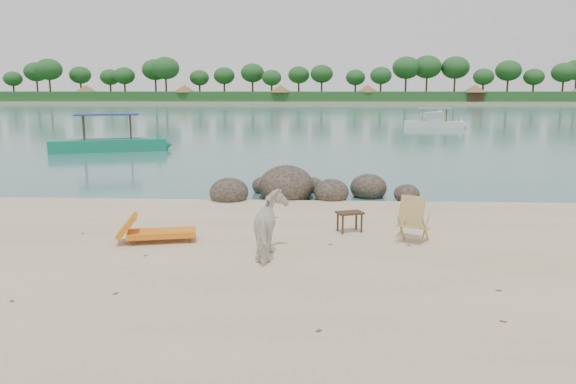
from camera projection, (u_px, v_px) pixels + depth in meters
name	position (u px, v px, depth m)	size (l,w,h in m)	color
water	(311.00, 110.00, 99.43)	(400.00, 400.00, 0.00)	#336466
far_shore	(314.00, 101.00, 178.05)	(420.00, 90.00, 1.40)	tan
far_scenery	(313.00, 91.00, 144.77)	(420.00, 18.00, 9.50)	#1E4C1E
boulders	(300.00, 189.00, 17.54)	(6.38, 2.95, 1.29)	#2B251C
cow	(272.00, 227.00, 11.01)	(0.69, 1.51, 1.27)	silver
side_table	(350.00, 223.00, 13.03)	(0.59, 0.38, 0.47)	#302213
lounge_chair	(162.00, 231.00, 12.19)	(1.81, 0.63, 0.54)	orange
deck_chair	(414.00, 222.00, 12.12)	(0.61, 0.68, 0.96)	tan
boat_near	(107.00, 120.00, 30.89)	(6.91, 1.55, 3.36)	#137C59
boat_mid	(434.00, 111.00, 50.97)	(5.94, 1.34, 2.90)	silver
boat_far	(432.00, 113.00, 76.39)	(4.84, 1.09, 0.56)	beige
dead_leaves	(280.00, 262.00, 10.88)	(8.51, 7.08, 0.00)	brown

